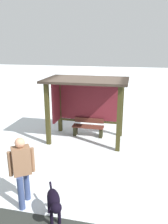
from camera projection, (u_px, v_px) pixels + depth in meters
name	position (u px, v px, depth m)	size (l,w,h in m)	color
ground_plane	(86.00, 139.00, 8.80)	(60.00, 60.00, 0.00)	silver
bus_shelter	(84.00, 95.00, 8.52)	(3.03, 1.85, 2.40)	#333014
bench_left_inside	(88.00, 128.00, 9.10)	(1.27, 0.41, 0.70)	#582A20
person_walking	(22.00, 167.00, 4.98)	(0.53, 0.53, 1.68)	#896246
dog	(54.00, 201.00, 4.64)	(0.54, 0.84, 0.66)	black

